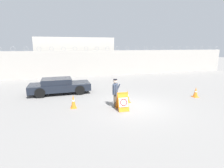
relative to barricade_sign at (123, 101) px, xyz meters
The scene contains 9 objects.
ground_plane 1.11m from the barricade_sign, 23.49° to the left, with size 90.00×90.00×0.00m, color gray.
perimeter_wall 11.62m from the barricade_sign, 85.51° to the left, with size 36.00×0.30×3.48m.
building_block 17.53m from the barricade_sign, 94.28° to the left, with size 9.88×7.53×4.61m.
barricade_sign is the anchor object (origin of this frame).
security_guard 0.81m from the barricade_sign, 110.53° to the left, with size 0.58×0.56×1.69m.
traffic_cone_near 5.94m from the barricade_sign, ahead, with size 0.39×0.39×0.71m.
traffic_cone_mid 2.88m from the barricade_sign, 157.38° to the left, with size 0.34×0.34×0.80m.
traffic_cone_far 1.45m from the barricade_sign, 58.00° to the left, with size 0.35×0.35×0.80m.
parked_car_front_coupe 5.83m from the barricade_sign, 126.21° to the left, with size 4.49×1.96×1.17m.
Camera 1 is at (-4.12, -9.26, 3.59)m, focal length 28.00 mm.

